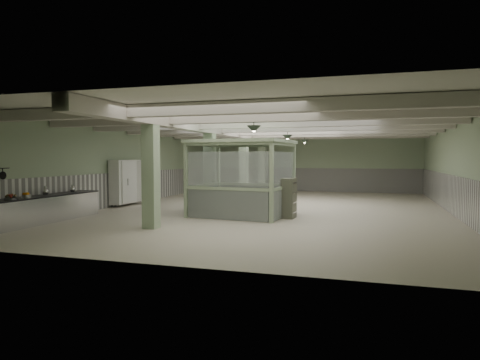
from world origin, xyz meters
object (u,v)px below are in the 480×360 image
(walkin_cooler, at_px, (128,184))
(filing_cabinet, at_px, (288,198))
(guard_booth, at_px, (242,165))
(prep_counter, at_px, (44,209))

(walkin_cooler, distance_m, filing_cabinet, 7.98)
(walkin_cooler, xyz_separation_m, filing_cabinet, (7.75, -1.88, -0.25))
(guard_booth, relative_size, filing_cabinet, 2.63)
(prep_counter, bearing_deg, guard_booth, 31.52)
(guard_booth, xyz_separation_m, filing_cabinet, (1.80, -0.15, -1.16))
(guard_booth, distance_m, filing_cabinet, 2.15)
(prep_counter, height_order, guard_booth, guard_booth)
(prep_counter, relative_size, walkin_cooler, 2.30)
(walkin_cooler, height_order, guard_booth, guard_booth)
(prep_counter, relative_size, filing_cabinet, 3.39)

